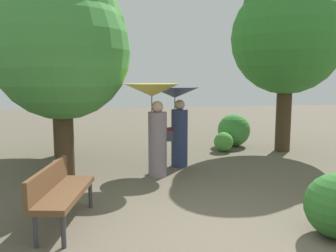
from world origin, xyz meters
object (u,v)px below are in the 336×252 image
person_left (154,111)px  tree_mid_right (287,29)px  tree_near_left (57,26)px  tree_mid_left (61,40)px  park_bench (60,190)px  person_right (177,110)px

person_left → tree_mid_right: (3.90, 1.93, 1.98)m
person_left → tree_near_left: tree_near_left is taller
person_left → tree_mid_left: 2.30m
park_bench → tree_mid_right: (5.53, 4.16, 2.84)m
park_bench → tree_mid_left: size_ratio=0.36×
person_right → tree_mid_right: bearing=-70.8°
tree_mid_right → person_right: bearing=-159.7°
park_bench → tree_mid_left: bearing=15.5°
park_bench → tree_near_left: 5.37m
person_right → tree_near_left: 3.77m
person_left → person_right: size_ratio=1.05×
person_left → person_right: person_left is taller
tree_near_left → tree_mid_right: bearing=-3.6°
person_right → tree_near_left: size_ratio=0.35×
person_right → park_bench: 3.78m
person_left → tree_mid_left: size_ratio=0.44×
person_left → tree_near_left: bearing=41.5°
tree_mid_left → tree_near_left: bearing=99.0°
person_left → person_right: 0.95m
person_left → tree_mid_left: tree_mid_left is taller
person_left → park_bench: (-1.63, -2.22, -0.86)m
tree_near_left → person_right: bearing=-30.2°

